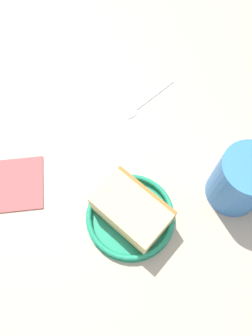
# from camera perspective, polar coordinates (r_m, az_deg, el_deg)

# --- Properties ---
(ground_plane) EXTENTS (1.23, 1.23, 0.03)m
(ground_plane) POSITION_cam_1_polar(r_m,az_deg,el_deg) (0.57, 2.82, -4.64)
(ground_plane) COLOR tan
(small_plate) EXTENTS (0.15, 0.15, 0.02)m
(small_plate) POSITION_cam_1_polar(r_m,az_deg,el_deg) (0.53, 0.77, -8.49)
(small_plate) COLOR #1E8C66
(small_plate) RESTS_ON ground_plane
(cake_slice) EXTENTS (0.12, 0.14, 0.05)m
(cake_slice) POSITION_cam_1_polar(r_m,az_deg,el_deg) (0.51, 1.00, -7.51)
(cake_slice) COLOR #9E662D
(cake_slice) RESTS_ON small_plate
(tea_mug) EXTENTS (0.09, 0.12, 0.11)m
(tea_mug) POSITION_cam_1_polar(r_m,az_deg,el_deg) (0.54, 19.91, -2.15)
(tea_mug) COLOR #3372BF
(tea_mug) RESTS_ON ground_plane
(teaspoon) EXTENTS (0.12, 0.08, 0.01)m
(teaspoon) POSITION_cam_1_polar(r_m,az_deg,el_deg) (0.63, 2.40, 10.88)
(teaspoon) COLOR silver
(teaspoon) RESTS_ON ground_plane
(folded_napkin) EXTENTS (0.13, 0.14, 0.01)m
(folded_napkin) POSITION_cam_1_polar(r_m,az_deg,el_deg) (0.59, -19.54, -2.74)
(folded_napkin) COLOR #B24C4C
(folded_napkin) RESTS_ON ground_plane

